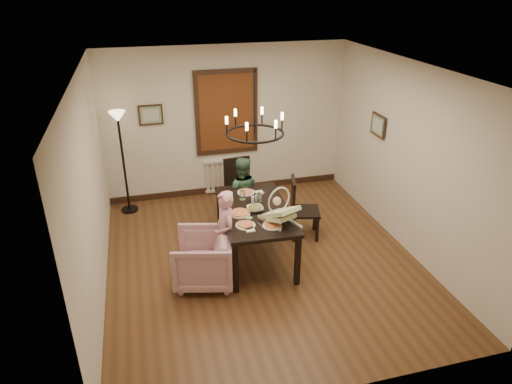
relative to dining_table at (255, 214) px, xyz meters
name	(u,v)px	position (x,y,z in m)	size (l,w,h in m)	color
room_shell	(256,164)	(0.07, 0.24, 0.68)	(4.51, 5.00, 2.81)	brown
dining_table	(255,214)	(0.00, 0.00, 0.00)	(1.06, 1.78, 0.81)	black
chair_far	(241,190)	(0.08, 1.24, -0.19)	(0.47, 0.47, 1.06)	black
chair_right	(305,208)	(0.93, 0.37, -0.21)	(0.45, 0.45, 1.02)	black
armchair	(204,259)	(-0.84, -0.43, -0.35)	(0.79, 0.81, 0.74)	#D09FA9
elderly_woman	(225,240)	(-0.51, -0.30, -0.20)	(0.38, 0.25, 1.05)	#DE9CAB
seated_man	(242,199)	(0.01, 0.93, -0.20)	(0.50, 0.39, 1.04)	#3C6547
baby_bouncer	(280,211)	(0.22, -0.49, 0.26)	(0.39, 0.54, 0.35)	beige
salad_bowl	(255,208)	(-0.01, -0.06, 0.12)	(0.28, 0.28, 0.07)	white
pizza_platter	(240,213)	(-0.25, -0.11, 0.11)	(0.29, 0.29, 0.04)	tan
drinking_glass	(259,201)	(0.09, 0.09, 0.16)	(0.07, 0.07, 0.15)	silver
window_blinds	(226,112)	(0.07, 2.33, 0.88)	(1.00, 0.03, 1.40)	#583211
radiator	(228,175)	(0.07, 2.35, -0.37)	(0.92, 0.12, 0.62)	silver
picture_back	(151,115)	(-1.28, 2.34, 0.93)	(0.42, 0.03, 0.36)	black
picture_right	(378,125)	(2.28, 0.77, 0.93)	(0.42, 0.03, 0.36)	black
floor_lamp	(124,164)	(-1.83, 2.02, 0.18)	(0.30, 0.30, 1.80)	black
chandelier	(255,133)	(0.00, 0.00, 1.23)	(0.80, 0.80, 0.04)	black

